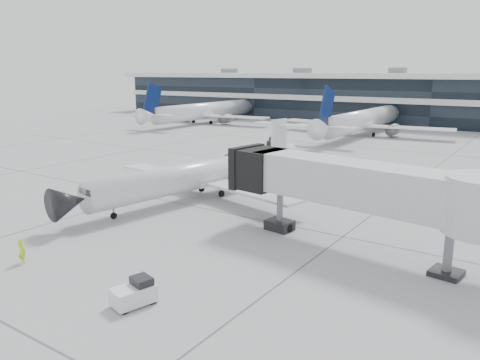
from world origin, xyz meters
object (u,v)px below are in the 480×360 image
Objects in this scene: jet_bridge at (368,187)px; baggage_tug at (135,293)px; ramp_worker at (22,251)px; regional_jet at (203,173)px.

jet_bridge is 7.91× the size of baggage_tug.
ramp_worker is 9.59m from baggage_tug.
jet_bridge is (17.45, -5.32, 2.21)m from regional_jet.
jet_bridge is at bearing -7.57° from regional_jet.
jet_bridge is 15.44m from baggage_tug.
baggage_tug is at bearing -51.51° from regional_jet.
jet_bridge reaches higher than baggage_tug.
ramp_worker is at bearing -133.76° from jet_bridge.
regional_jet is 11.69× the size of baggage_tug.
baggage_tug is (9.59, 0.17, -0.19)m from ramp_worker.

